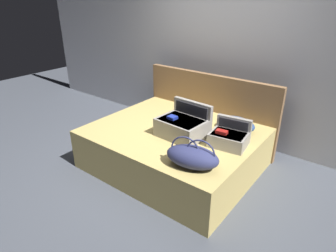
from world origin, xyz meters
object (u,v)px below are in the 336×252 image
(hard_case_large, at_px, (183,126))
(hard_case_medium, at_px, (229,137))
(pillow_near_headboard, at_px, (237,124))
(bed, at_px, (174,148))
(duffel_bag, at_px, (192,156))

(hard_case_large, relative_size, hard_case_medium, 1.30)
(pillow_near_headboard, bearing_deg, bed, -142.57)
(duffel_bag, bearing_deg, bed, 138.64)
(bed, distance_m, duffel_bag, 0.93)
(pillow_near_headboard, bearing_deg, duffel_bag, -88.93)
(hard_case_large, relative_size, pillow_near_headboard, 1.23)
(hard_case_large, height_order, hard_case_medium, hard_case_large)
(bed, height_order, hard_case_medium, hard_case_medium)
(bed, bearing_deg, pillow_near_headboard, 37.43)
(bed, relative_size, pillow_near_headboard, 4.32)
(bed, height_order, pillow_near_headboard, pillow_near_headboard)
(bed, xyz_separation_m, hard_case_large, (0.18, -0.06, 0.39))
(bed, height_order, hard_case_large, hard_case_large)
(hard_case_medium, distance_m, duffel_bag, 0.64)
(bed, distance_m, hard_case_large, 0.44)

